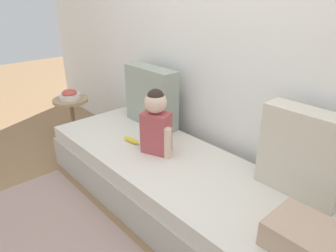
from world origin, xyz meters
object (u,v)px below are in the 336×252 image
Objects in this scene: fruit_bowl at (70,95)px; couch at (180,188)px; folded_blanket at (313,242)px; throw_pillow_right at (303,153)px; toddler at (156,121)px; banana at (131,140)px; side_table at (72,109)px; throw_pillow_left at (151,97)px.

couch is at bearing 1.24° from fruit_bowl.
throw_pillow_right is at bearing 124.91° from folded_blanket.
toddler reaches higher than couch.
banana is (-1.19, -0.36, -0.24)m from throw_pillow_right.
toddler is 1.05× the size of side_table.
fruit_bowl reaches higher than folded_blanket.
throw_pillow_left reaches higher than toddler.
toddler reaches higher than fruit_bowl.
banana is 1.09m from side_table.
toddler is at bearing -35.38° from throw_pillow_left.
couch is 0.87m from throw_pillow_left.
fruit_bowl is at bearing 178.53° from folded_blanket.
fruit_bowl reaches higher than couch.
throw_pillow_right is at bearing 0.00° from throw_pillow_left.
toddler is 0.34m from banana.
folded_blanket is at bearing -1.47° from fruit_bowl.
banana is 0.42× the size of folded_blanket.
toddler is at bearing -179.76° from couch.
throw_pillow_left reaches higher than banana.
throw_pillow_left is (-0.68, 0.30, 0.45)m from couch.
couch is 5.38× the size of side_table.
toddler is (-0.26, -0.00, 0.44)m from couch.
throw_pillow_right is 1.12× the size of side_table.
toddler is 2.86× the size of banana.
throw_pillow_left is 0.98m from fruit_bowl.
couch is 0.87m from throw_pillow_right.
throw_pillow_left reaches higher than couch.
couch is 4.81× the size of throw_pillow_right.
throw_pillow_right is 1.07× the size of toddler.
toddler is at bearing 1.43° from side_table.
couch is 1.61m from side_table.
throw_pillow_right is 0.99m from toddler.
toddler is 1.24m from folded_blanket.
throw_pillow_left is 1.11× the size of toddler.
throw_pillow_left is 3.17× the size of banana.
throw_pillow_right is at bearing 23.75° from couch.
throw_pillow_left is at bearing 144.62° from toddler.
couch is 1.63m from fruit_bowl.
throw_pillow_left is 1.71m from folded_blanket.
banana is 1.10m from fruit_bowl.
folded_blanket is 0.86× the size of side_table.
throw_pillow_right is at bearing 8.37° from side_table.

